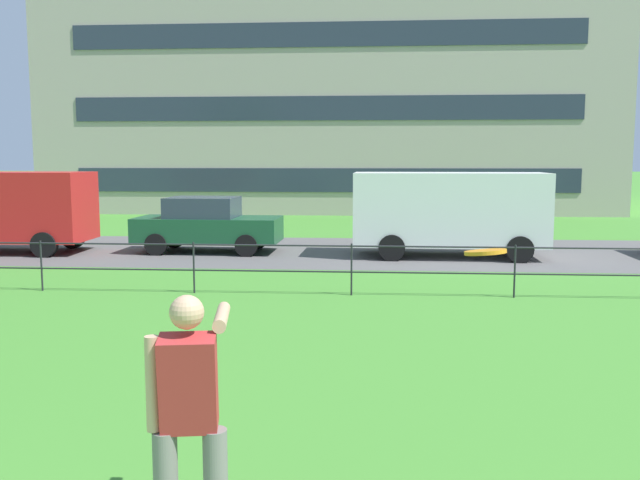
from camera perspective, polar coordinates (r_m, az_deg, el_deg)
street_strip at (r=19.37m, az=-5.92°, el=-0.88°), size 80.00×6.53×0.01m
park_fence at (r=13.31m, az=-10.61°, el=-1.61°), size 30.63×0.04×1.00m
person_thrower at (r=4.57m, az=-10.97°, el=-14.37°), size 0.51×0.83×1.74m
frisbee at (r=4.49m, az=13.78°, el=-1.00°), size 0.38×0.38×0.06m
car_dark_green_center at (r=19.16m, az=-9.51°, el=1.31°), size 4.04×1.88×1.54m
panel_van_left at (r=18.28m, az=10.87°, el=2.57°), size 5.05×2.21×2.24m
apartment_building_background at (r=39.89m, az=1.12°, el=17.55°), size 27.88×16.14×20.03m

